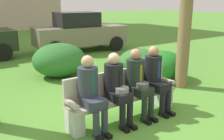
# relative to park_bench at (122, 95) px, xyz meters

# --- Properties ---
(ground_plane) EXTENTS (80.00, 80.00, 0.00)m
(ground_plane) POSITION_rel_park_bench_xyz_m (0.00, -0.03, -0.43)
(ground_plane) COLOR #4F8B30
(park_bench) EXTENTS (2.28, 0.44, 0.90)m
(park_bench) POSITION_rel_park_bench_xyz_m (0.00, 0.00, 0.00)
(park_bench) COLOR #B7AD9E
(park_bench) RESTS_ON ground
(seated_man_leftmost) EXTENTS (0.34, 0.72, 1.30)m
(seated_man_leftmost) POSITION_rel_park_bench_xyz_m (-0.75, -0.13, 0.29)
(seated_man_leftmost) COLOR #2D3342
(seated_man_leftmost) RESTS_ON ground
(seated_man_centerleft) EXTENTS (0.34, 0.72, 1.28)m
(seated_man_centerleft) POSITION_rel_park_bench_xyz_m (-0.23, -0.14, 0.28)
(seated_man_centerleft) COLOR black
(seated_man_centerleft) RESTS_ON ground
(seated_man_centerright) EXTENTS (0.34, 0.72, 1.30)m
(seated_man_centerright) POSITION_rel_park_bench_xyz_m (0.27, -0.13, 0.29)
(seated_man_centerright) COLOR #1E2823
(seated_man_centerright) RESTS_ON ground
(seated_man_rightmost) EXTENTS (0.34, 0.72, 1.31)m
(seated_man_rightmost) POSITION_rel_park_bench_xyz_m (0.73, -0.13, 0.30)
(seated_man_rightmost) COLOR black
(seated_man_rightmost) RESTS_ON ground
(shrub_near_bench) EXTENTS (1.55, 1.43, 0.97)m
(shrub_near_bench) POSITION_rel_park_bench_xyz_m (0.14, 3.24, 0.05)
(shrub_near_bench) COLOR #2C6B2B
(shrub_near_bench) RESTS_ON ground
(shrub_mid_lawn) EXTENTS (1.25, 1.14, 0.78)m
(shrub_mid_lawn) POSITION_rel_park_bench_xyz_m (2.17, 2.04, -0.04)
(shrub_mid_lawn) COLOR #346E2C
(shrub_mid_lawn) RESTS_ON ground
(shrub_far_lawn) EXTENTS (1.30, 1.19, 0.81)m
(shrub_far_lawn) POSITION_rel_park_bench_xyz_m (2.36, 1.28, -0.03)
(shrub_far_lawn) COLOR #1E7020
(shrub_far_lawn) RESTS_ON ground
(parked_car_far) EXTENTS (4.03, 2.00, 1.68)m
(parked_car_far) POSITION_rel_park_bench_xyz_m (2.44, 6.33, 0.40)
(parked_car_far) COLOR slate
(parked_car_far) RESTS_ON ground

